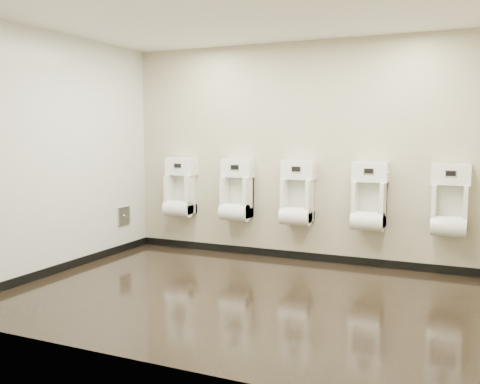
% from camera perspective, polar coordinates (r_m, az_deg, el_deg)
% --- Properties ---
extents(ground, '(5.00, 3.50, 0.00)m').
position_cam_1_polar(ground, '(5.49, 1.61, -11.12)').
color(ground, black).
rests_on(ground, ground).
extents(ceiling, '(5.00, 3.50, 0.00)m').
position_cam_1_polar(ceiling, '(5.37, 1.71, 18.75)').
color(ceiling, white).
extents(back_wall, '(5.00, 0.02, 2.80)m').
position_cam_1_polar(back_wall, '(6.89, 7.26, 4.22)').
color(back_wall, '#B9B294').
rests_on(back_wall, ground).
extents(front_wall, '(5.00, 0.02, 2.80)m').
position_cam_1_polar(front_wall, '(3.69, -8.83, 2.47)').
color(front_wall, '#B9B294').
rests_on(front_wall, ground).
extents(left_wall, '(0.02, 3.50, 2.80)m').
position_cam_1_polar(left_wall, '(6.62, -18.81, 3.85)').
color(left_wall, '#B9B294').
rests_on(left_wall, ground).
extents(tile_overlay_left, '(0.01, 3.50, 2.80)m').
position_cam_1_polar(tile_overlay_left, '(6.61, -18.78, 3.85)').
color(tile_overlay_left, white).
rests_on(tile_overlay_left, ground).
extents(skirting_back, '(5.00, 0.02, 0.10)m').
position_cam_1_polar(skirting_back, '(7.06, 7.08, -6.81)').
color(skirting_back, black).
rests_on(skirting_back, ground).
extents(skirting_left, '(0.02, 3.50, 0.10)m').
position_cam_1_polar(skirting_left, '(6.79, -18.33, -7.60)').
color(skirting_left, black).
rests_on(skirting_left, ground).
extents(access_panel, '(0.04, 0.25, 0.25)m').
position_cam_1_polar(access_panel, '(7.61, -12.31, -2.50)').
color(access_panel, '#9E9EA3').
rests_on(access_panel, left_wall).
extents(urinal_0, '(0.43, 0.33, 0.81)m').
position_cam_1_polar(urinal_0, '(7.53, -6.41, 0.04)').
color(urinal_0, white).
rests_on(urinal_0, back_wall).
extents(urinal_1, '(0.43, 0.33, 0.81)m').
position_cam_1_polar(urinal_1, '(7.13, -0.37, -0.27)').
color(urinal_1, white).
rests_on(urinal_1, back_wall).
extents(urinal_2, '(0.43, 0.33, 0.81)m').
position_cam_1_polar(urinal_2, '(6.83, 6.13, -0.60)').
color(urinal_2, white).
rests_on(urinal_2, back_wall).
extents(urinal_3, '(0.43, 0.33, 0.81)m').
position_cam_1_polar(urinal_3, '(6.60, 13.59, -0.97)').
color(urinal_3, white).
rests_on(urinal_3, back_wall).
extents(urinal_4, '(0.43, 0.33, 0.81)m').
position_cam_1_polar(urinal_4, '(6.50, 21.47, -1.34)').
color(urinal_4, white).
rests_on(urinal_4, back_wall).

